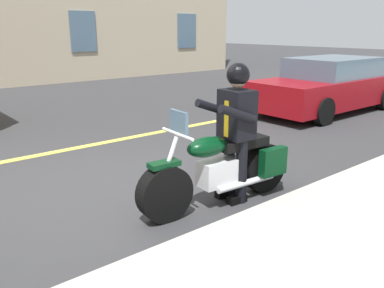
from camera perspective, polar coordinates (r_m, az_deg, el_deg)
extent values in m
plane|color=#333335|center=(5.82, -11.75, -5.72)|extent=(80.00, 80.00, 0.00)
cube|color=#E5DB4C|center=(7.56, -18.89, -1.09)|extent=(60.00, 0.16, 0.01)
cylinder|color=black|center=(4.59, -3.90, -7.01)|extent=(0.67, 0.25, 0.66)
cylinder|color=black|center=(5.49, 10.06, -3.26)|extent=(0.67, 0.25, 0.66)
cube|color=silver|center=(4.99, 3.98, -3.98)|extent=(0.58, 0.32, 0.32)
ellipsoid|color=black|center=(4.76, 2.18, -0.39)|extent=(0.58, 0.32, 0.24)
cube|color=black|center=(5.11, 7.10, 0.19)|extent=(0.72, 0.33, 0.12)
cube|color=black|center=(5.27, 11.44, -2.47)|extent=(0.41, 0.15, 0.36)
cube|color=black|center=(5.56, 8.18, -1.30)|extent=(0.41, 0.15, 0.36)
cylinder|color=silver|center=(4.50, -3.75, -3.80)|extent=(0.35, 0.08, 0.76)
cylinder|color=silver|center=(4.46, -2.09, 1.43)|extent=(0.08, 0.60, 0.04)
cube|color=black|center=(4.46, -3.98, -2.88)|extent=(0.37, 0.19, 0.06)
cylinder|color=silver|center=(5.12, 7.70, -5.48)|extent=(0.90, 0.15, 0.08)
cube|color=slate|center=(4.44, -1.89, 2.97)|extent=(0.06, 0.32, 0.28)
cylinder|color=black|center=(5.06, 7.04, -3.78)|extent=(0.14, 0.14, 0.84)
cube|color=black|center=(5.16, 6.40, -7.79)|extent=(0.27, 0.13, 0.10)
cylinder|color=black|center=(5.22, 5.28, -3.06)|extent=(0.14, 0.14, 0.84)
cube|color=black|center=(5.32, 4.68, -6.95)|extent=(0.27, 0.13, 0.10)
cube|color=black|center=(4.95, 6.39, 4.24)|extent=(0.35, 0.42, 0.60)
cube|color=#B28C14|center=(4.86, 4.95, 3.57)|extent=(0.03, 0.07, 0.44)
cylinder|color=black|center=(4.66, 6.53, 4.24)|extent=(0.56, 0.14, 0.28)
cylinder|color=black|center=(4.99, 3.18, 5.12)|extent=(0.56, 0.14, 0.28)
sphere|color=tan|center=(4.88, 6.55, 9.19)|extent=(0.22, 0.22, 0.22)
sphere|color=black|center=(4.87, 6.57, 9.77)|extent=(0.28, 0.28, 0.28)
cube|color=maroon|center=(11.19, 18.69, 7.18)|extent=(4.60, 1.80, 0.70)
cube|color=slate|center=(11.29, 19.49, 10.00)|extent=(2.40, 1.60, 0.60)
cylinder|color=black|center=(9.57, 18.16, 4.43)|extent=(0.64, 0.22, 0.64)
cylinder|color=black|center=(10.56, 10.40, 6.00)|extent=(0.64, 0.22, 0.64)
cylinder|color=black|center=(12.88, 18.89, 7.20)|extent=(0.64, 0.22, 0.64)
cube|color=slate|center=(20.23, -0.75, 15.78)|extent=(1.10, 0.06, 1.60)
cube|color=slate|center=(17.39, -15.22, 15.18)|extent=(1.10, 0.06, 1.60)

